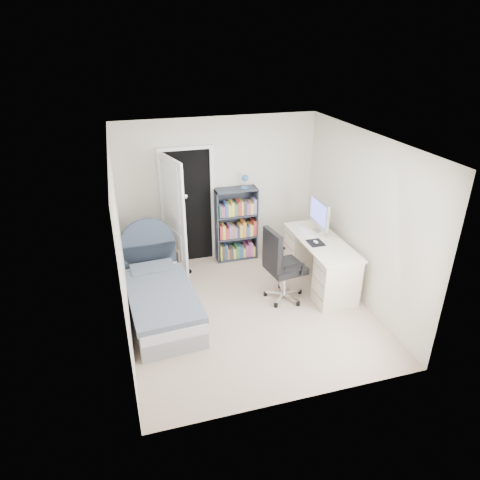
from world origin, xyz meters
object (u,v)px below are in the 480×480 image
object	(u,v)px
bed	(160,298)
nightstand	(166,253)
desk	(320,260)
office_chair	(280,262)
floor_lamp	(185,242)
bookcase	(236,227)

from	to	relation	value
bed	nightstand	size ratio (longest dim) A/B	3.18
desk	office_chair	bearing A→B (deg)	-162.05
bed	desk	xyz separation A→B (m)	(2.55, 0.12, 0.17)
bed	floor_lamp	world-z (taller)	floor_lamp
bed	floor_lamp	xyz separation A→B (m)	(0.55, 1.04, 0.32)
bookcase	office_chair	xyz separation A→B (m)	(0.25, -1.50, 0.04)
bed	office_chair	bearing A→B (deg)	-4.43
bed	desk	distance (m)	2.56
bed	bookcase	size ratio (longest dim) A/B	1.25
nightstand	bed	bearing A→B (deg)	-101.47
office_chair	bookcase	bearing A→B (deg)	99.38
bookcase	desk	size ratio (longest dim) A/B	0.96
bookcase	desk	distance (m)	1.62
bed	nightstand	xyz separation A→B (m)	(0.22, 1.11, 0.14)
bed	nightstand	world-z (taller)	bed
bookcase	desk	xyz separation A→B (m)	(1.03, -1.24, -0.17)
desk	nightstand	bearing A→B (deg)	156.89
nightstand	office_chair	xyz separation A→B (m)	(1.54, -1.24, 0.24)
floor_lamp	desk	bearing A→B (deg)	-24.78
floor_lamp	desk	xyz separation A→B (m)	(2.00, -0.92, -0.15)
desk	bed	bearing A→B (deg)	-177.39
nightstand	bookcase	size ratio (longest dim) A/B	0.39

